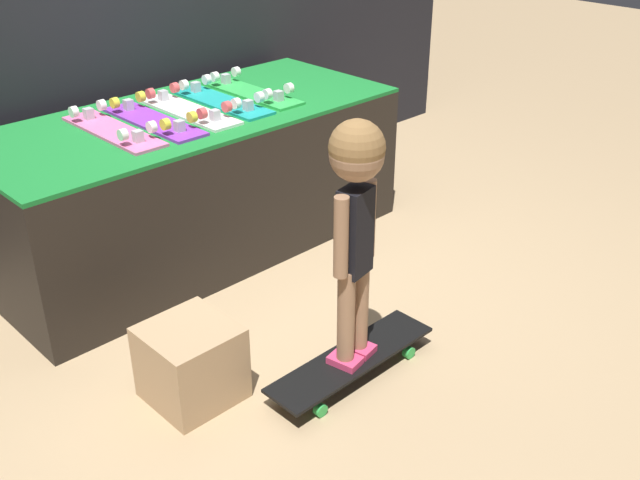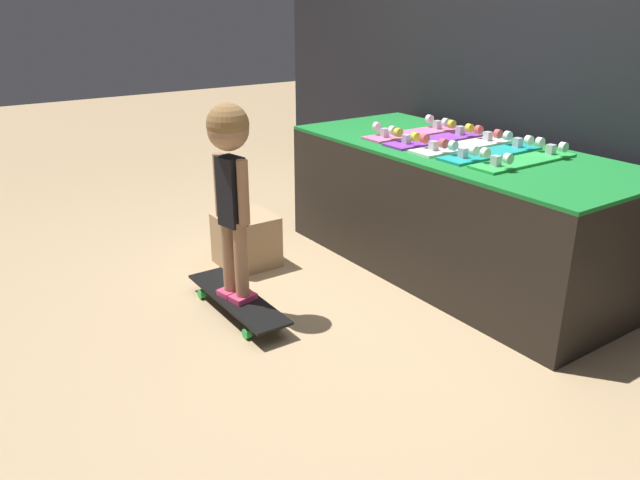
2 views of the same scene
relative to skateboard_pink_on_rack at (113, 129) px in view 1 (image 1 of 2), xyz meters
The scene contains 10 objects.
ground_plane 1.04m from the skateboard_pink_on_rack, 54.04° to the right, with size 16.00×16.00×0.00m, color tan.
display_rack 0.57m from the skateboard_pink_on_rack, ahead, with size 2.13×0.91×0.74m.
skateboard_pink_on_rack is the anchor object (origin of this frame).
skateboard_purple_on_rack 0.21m from the skateboard_pink_on_rack, ahead, with size 0.18×0.66×0.09m.
skateboard_white_on_rack 0.42m from the skateboard_pink_on_rack, ahead, with size 0.18×0.66×0.09m.
skateboard_teal_on_rack 0.63m from the skateboard_pink_on_rack, ahead, with size 0.18×0.66×0.09m.
skateboard_green_on_rack 0.84m from the skateboard_pink_on_rack, ahead, with size 0.18×0.66×0.09m.
skateboard_on_floor 1.53m from the skateboard_pink_on_rack, 81.67° to the right, with size 0.79×0.20×0.09m.
child 1.36m from the skateboard_pink_on_rack, 81.67° to the right, with size 0.24×0.20×1.00m.
storage_box 1.22m from the skateboard_pink_on_rack, 108.61° to the right, with size 0.33×0.33×0.31m.
Camera 1 is at (-2.01, -2.43, 1.92)m, focal length 42.00 mm.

